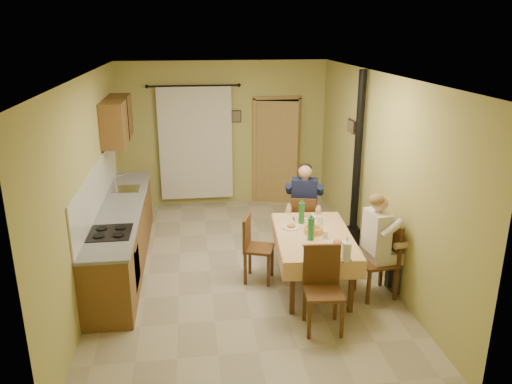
{
  "coord_description": "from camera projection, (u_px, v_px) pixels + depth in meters",
  "views": [
    {
      "loc": [
        -0.65,
        -6.59,
        3.39
      ],
      "look_at": [
        0.25,
        0.1,
        1.15
      ],
      "focal_mm": 35.0,
      "sensor_mm": 36.0,
      "label": 1
    }
  ],
  "objects": [
    {
      "name": "chair_right",
      "position": [
        376.0,
        275.0,
        6.56
      ],
      "size": [
        0.51,
        0.51,
        1.01
      ],
      "rotation": [
        0.0,
        0.0,
        1.71
      ],
      "color": "#533116",
      "rests_on": "ground"
    },
    {
      "name": "chair_far",
      "position": [
        303.0,
        234.0,
        7.85
      ],
      "size": [
        0.46,
        0.46,
        0.93
      ],
      "rotation": [
        0.0,
        0.0,
        -0.26
      ],
      "color": "#533116",
      "rests_on": "ground"
    },
    {
      "name": "dining_table",
      "position": [
        313.0,
        260.0,
        6.77
      ],
      "size": [
        1.13,
        1.74,
        0.76
      ],
      "rotation": [
        0.0,
        0.0,
        -0.08
      ],
      "color": "#E7B27A",
      "rests_on": "ground"
    },
    {
      "name": "stove_flue",
      "position": [
        356.0,
        185.0,
        7.83
      ],
      "size": [
        0.24,
        0.24,
        2.8
      ],
      "color": "black",
      "rests_on": "ground"
    },
    {
      "name": "doorway",
      "position": [
        277.0,
        151.0,
        9.9
      ],
      "size": [
        0.96,
        0.27,
        2.15
      ],
      "color": "black",
      "rests_on": "ground"
    },
    {
      "name": "chair_left",
      "position": [
        258.0,
        261.0,
        6.95
      ],
      "size": [
        0.48,
        0.48,
        0.94
      ],
      "rotation": [
        0.0,
        0.0,
        -1.89
      ],
      "color": "#533116",
      "rests_on": "ground"
    },
    {
      "name": "upper_cabinets",
      "position": [
        117.0,
        120.0,
        8.11
      ],
      "size": [
        0.35,
        1.4,
        0.7
      ],
      "primitive_type": "cube",
      "color": "brown",
      "rests_on": "room_shell"
    },
    {
      "name": "kitchen_run",
      "position": [
        122.0,
        234.0,
        7.36
      ],
      "size": [
        0.64,
        3.64,
        1.56
      ],
      "color": "brown",
      "rests_on": "ground"
    },
    {
      "name": "curtain",
      "position": [
        196.0,
        143.0,
        9.61
      ],
      "size": [
        1.7,
        0.07,
        2.22
      ],
      "color": "black",
      "rests_on": "ground"
    },
    {
      "name": "picture_back",
      "position": [
        236.0,
        116.0,
        9.62
      ],
      "size": [
        0.19,
        0.03,
        0.23
      ],
      "primitive_type": "cube",
      "color": "black",
      "rests_on": "room_shell"
    },
    {
      "name": "room_shell",
      "position": [
        239.0,
        148.0,
        6.78
      ],
      "size": [
        4.04,
        6.04,
        2.82
      ],
      "color": "tan",
      "rests_on": "ground"
    },
    {
      "name": "floor",
      "position": [
        240.0,
        269.0,
        7.35
      ],
      "size": [
        4.0,
        6.0,
        0.01
      ],
      "primitive_type": "cube",
      "color": "tan",
      "rests_on": "ground"
    },
    {
      "name": "tableware",
      "position": [
        317.0,
        233.0,
        6.53
      ],
      "size": [
        0.73,
        1.61,
        0.33
      ],
      "color": "white",
      "rests_on": "dining_table"
    },
    {
      "name": "man_right",
      "position": [
        379.0,
        234.0,
        6.37
      ],
      "size": [
        0.51,
        0.62,
        1.39
      ],
      "rotation": [
        0.0,
        0.0,
        1.71
      ],
      "color": "silver",
      "rests_on": "chair_right"
    },
    {
      "name": "picture_right",
      "position": [
        351.0,
        126.0,
        8.14
      ],
      "size": [
        0.03,
        0.31,
        0.21
      ],
      "primitive_type": "cube",
      "color": "brown",
      "rests_on": "room_shell"
    },
    {
      "name": "man_far",
      "position": [
        304.0,
        198.0,
        7.68
      ],
      "size": [
        0.64,
        0.56,
        1.39
      ],
      "rotation": [
        0.0,
        0.0,
        -0.26
      ],
      "color": "#141938",
      "rests_on": "chair_far"
    },
    {
      "name": "chair_near",
      "position": [
        323.0,
        306.0,
        5.82
      ],
      "size": [
        0.47,
        0.47,
        1.0
      ],
      "rotation": [
        0.0,
        0.0,
        3.06
      ],
      "color": "#533116",
      "rests_on": "ground"
    }
  ]
}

